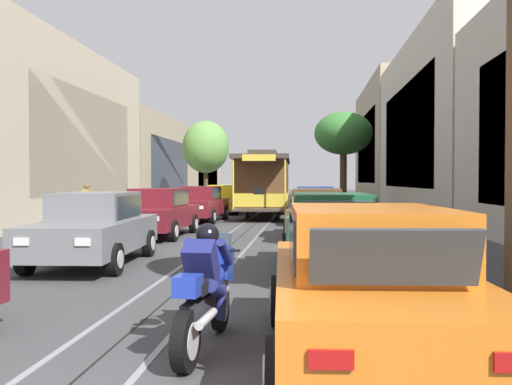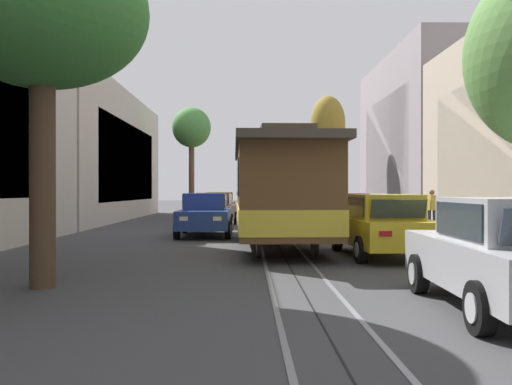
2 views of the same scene
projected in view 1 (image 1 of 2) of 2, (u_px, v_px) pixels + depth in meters
The scene contains 18 objects.
ground_plane at pixel (264, 216), 27.40m from camera, with size 160.00×160.00×0.00m, color #424244.
trolley_track_rails at pixel (269, 212), 31.47m from camera, with size 1.14×68.95×0.01m.
building_facade_left at pixel (77, 140), 28.83m from camera, with size 5.09×60.65×10.11m.
building_facade_right at pixel (442, 133), 32.66m from camera, with size 5.51×60.65×10.79m.
parked_car_grey_second_left at pixel (94, 228), 11.75m from camera, with size 2.14×4.42×1.58m.
parked_car_maroon_mid_left at pixel (158, 212), 17.59m from camera, with size 2.07×4.39×1.58m.
parked_car_maroon_fourth_left at pixel (200, 204), 23.93m from camera, with size 2.15×4.42×1.58m.
parked_car_yellow_fifth_left at pixel (223, 199), 29.96m from camera, with size 2.14×4.42×1.58m.
parked_car_silver_sixth_left at pixel (234, 196), 36.40m from camera, with size 2.12×4.41×1.58m.
parked_car_orange_near_right at pixel (367, 285), 5.37m from camera, with size 2.14×4.42×1.58m.
parked_car_green_second_right at pixel (331, 232), 10.80m from camera, with size 2.12×4.41×1.58m.
parked_car_brown_mid_right at pixel (318, 213), 17.28m from camera, with size 2.12×4.41×1.58m.
parked_car_blue_fourth_right at pixel (315, 205), 22.95m from camera, with size 2.02×4.37×1.58m.
street_tree_kerb_left_second at pixel (206, 147), 34.71m from camera, with size 3.00×3.09×5.69m.
street_tree_kerb_right_second at pixel (343, 134), 33.64m from camera, with size 3.64×3.86×6.14m.
cable_car_trolley at pixel (265, 184), 27.79m from camera, with size 2.78×9.17×3.28m.
motorcycle_with_rider at pixel (205, 290), 5.83m from camera, with size 0.58×1.99×1.37m.
pedestrian_on_left_pavement at pixel (87, 202), 21.62m from camera, with size 0.55×0.38×1.72m.
Camera 1 is at (2.12, -2.90, 1.84)m, focal length 37.72 mm.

